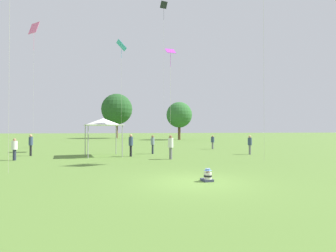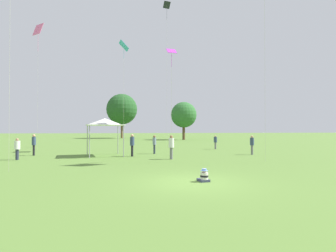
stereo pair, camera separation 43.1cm
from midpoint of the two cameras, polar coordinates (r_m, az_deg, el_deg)
ground_plane at (r=11.22m, az=4.76°, el=-12.08°), size 300.00×300.00×0.00m
seated_toddler at (r=11.37m, az=7.51°, el=-10.77°), size 0.47×0.56×0.56m
person_standing_0 at (r=24.76m, az=-28.15°, el=-3.25°), size 0.42×0.42×1.79m
person_standing_1 at (r=23.68m, az=-3.89°, el=-3.64°), size 0.41×0.41×1.68m
person_standing_2 at (r=29.72m, az=9.28°, el=-3.23°), size 0.48×0.48×1.56m
person_standing_3 at (r=21.78m, az=-30.92°, el=-4.02°), size 0.41×0.41×1.57m
person_standing_4 at (r=19.39m, az=-0.06°, el=-4.17°), size 0.51×0.51×1.77m
person_standing_5 at (r=24.07m, az=16.89°, el=-3.58°), size 0.46×0.46×1.68m
person_standing_6 at (r=21.59m, az=-8.66°, el=-3.71°), size 0.49×0.49×1.81m
canopy_tent at (r=22.31m, az=-14.47°, el=0.82°), size 3.40×3.40×3.13m
kite_0 at (r=27.98m, az=-10.55°, el=16.39°), size 1.04×1.30×11.11m
kite_3 at (r=34.12m, az=-27.51°, el=17.94°), size 1.37×1.29×14.04m
kite_4 at (r=21.67m, az=-0.06°, el=15.13°), size 0.83×0.69×8.74m
kite_7 at (r=36.31m, az=-1.30°, el=23.24°), size 0.96×0.70×18.47m
distant_tree_0 at (r=56.27m, az=2.24°, el=2.43°), size 5.51×5.51×8.12m
distant_tree_1 at (r=67.35m, az=-11.25°, el=3.62°), size 7.73×7.73×11.22m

